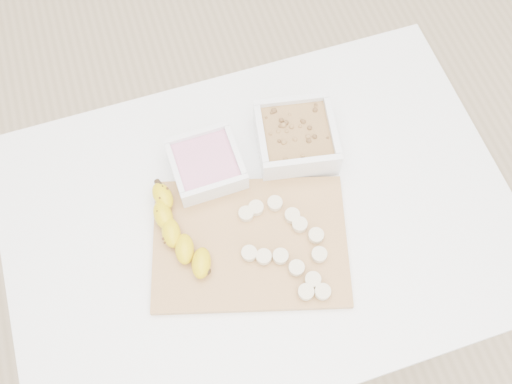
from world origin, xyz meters
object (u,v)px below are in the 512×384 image
object	(u,v)px
table	(260,234)
bowl_granola	(296,138)
bowl_yogurt	(206,165)
banana	(179,233)
cutting_board	(250,243)

from	to	relation	value
table	bowl_granola	world-z (taller)	bowl_granola
table	bowl_yogurt	size ratio (longest dim) A/B	7.28
bowl_granola	banana	bearing A→B (deg)	-156.04
table	cutting_board	bearing A→B (deg)	-128.72
banana	bowl_yogurt	bearing A→B (deg)	53.00
bowl_granola	cutting_board	world-z (taller)	bowl_granola
bowl_granola	cutting_board	bearing A→B (deg)	-131.38
table	cutting_board	xyz separation A→B (m)	(-0.04, -0.05, 0.10)
bowl_yogurt	banana	size ratio (longest dim) A/B	0.66
bowl_yogurt	banana	distance (m)	0.15
bowl_yogurt	bowl_granola	bearing A→B (deg)	0.59
bowl_yogurt	cutting_board	distance (m)	0.18
bowl_yogurt	bowl_granola	size ratio (longest dim) A/B	0.75
bowl_granola	table	bearing A→B (deg)	-132.26
bowl_granola	bowl_yogurt	bearing A→B (deg)	-179.41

